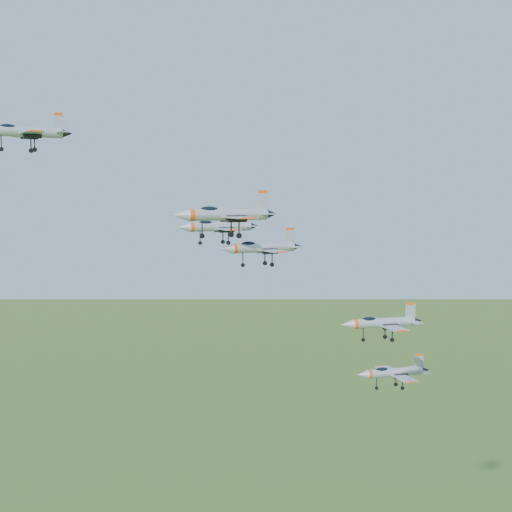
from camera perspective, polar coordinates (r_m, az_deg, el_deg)
jet_lead at (r=103.04m, az=-18.15°, el=9.45°), size 13.23×10.91×3.54m
jet_left_high at (r=101.34m, az=-3.07°, el=2.38°), size 12.34×10.31×3.30m
jet_right_high at (r=82.84m, az=-2.49°, el=3.36°), size 13.21×11.00×3.53m
jet_left_low at (r=102.88m, az=0.38°, el=0.69°), size 13.17×10.95×3.52m
jet_right_low at (r=93.86m, az=9.98°, el=-5.26°), size 11.36×9.65×3.08m
jet_trail at (r=116.76m, az=10.87°, el=-9.12°), size 12.53×10.64×3.40m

